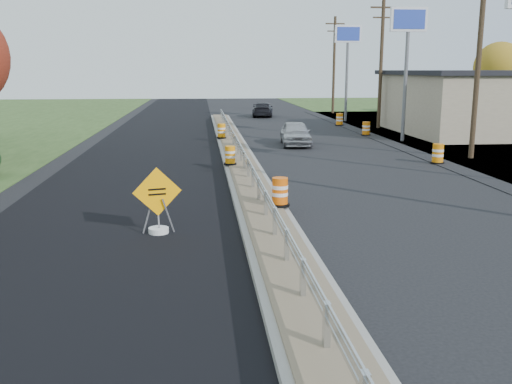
{
  "coord_description": "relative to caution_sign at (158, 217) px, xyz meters",
  "views": [
    {
      "loc": [
        -1.83,
        -17.79,
        4.32
      ],
      "look_at": [
        -0.37,
        -2.91,
        1.1
      ],
      "focal_mm": 40.0,
      "sensor_mm": 36.0,
      "label": 1
    }
  ],
  "objects": [
    {
      "name": "utility_pole_north",
      "position": [
        14.5,
        41.84,
        4.48
      ],
      "size": [
        1.9,
        0.26,
        9.4
      ],
      "color": "#473523",
      "rests_on": "ground"
    },
    {
      "name": "utility_pole_smid",
      "position": [
        14.5,
        11.84,
        4.48
      ],
      "size": [
        1.9,
        0.26,
        9.4
      ],
      "color": "#473523",
      "rests_on": "ground"
    },
    {
      "name": "median",
      "position": [
        3.0,
        10.84,
        -0.35
      ],
      "size": [
        1.6,
        55.0,
        0.23
      ],
      "color": "gray",
      "rests_on": "ground"
    },
    {
      "name": "pylon_sign_mid",
      "position": [
        13.5,
        18.84,
        6.02
      ],
      "size": [
        2.2,
        0.3,
        7.9
      ],
      "color": "slate",
      "rests_on": "ground"
    },
    {
      "name": "tree_far_yellow",
      "position": [
        29.0,
        36.84,
        4.08
      ],
      "size": [
        4.62,
        4.62,
        6.86
      ],
      "color": "#473523",
      "rests_on": "ground"
    },
    {
      "name": "car_dark_far",
      "position": [
        7.03,
        38.5,
        0.2
      ],
      "size": [
        2.43,
        4.74,
        1.32
      ],
      "primitive_type": "imported",
      "rotation": [
        0.0,
        0.0,
        3.01
      ],
      "color": "black",
      "rests_on": "ground"
    },
    {
      "name": "caution_sign",
      "position": [
        0.0,
        0.0,
        0.0
      ],
      "size": [
        1.28,
        0.55,
        1.8
      ],
      "rotation": [
        0.0,
        0.0,
        0.25
      ],
      "color": "white",
      "rests_on": "ground"
    },
    {
      "name": "milled_overlay",
      "position": [
        -1.4,
        12.84,
        -0.45
      ],
      "size": [
        7.2,
        120.0,
        0.01
      ],
      "primitive_type": "cube",
      "color": "black",
      "rests_on": "ground"
    },
    {
      "name": "barrel_shoulder_far",
      "position": [
        12.09,
        29.13,
        0.0
      ],
      "size": [
        0.66,
        0.66,
        0.96
      ],
      "color": "black",
      "rests_on": "ground"
    },
    {
      "name": "pylon_sign_north",
      "position": [
        13.5,
        32.84,
        6.02
      ],
      "size": [
        2.2,
        0.3,
        7.9
      ],
      "color": "slate",
      "rests_on": "ground"
    },
    {
      "name": "car_silver",
      "position": [
        6.68,
        17.73,
        0.24
      ],
      "size": [
        1.96,
        4.21,
        1.4
      ],
      "primitive_type": "imported",
      "rotation": [
        0.0,
        0.0,
        -0.08
      ],
      "color": "#B1B1B6",
      "rests_on": "ground"
    },
    {
      "name": "barrel_median_near",
      "position": [
        3.55,
        1.85,
        0.19
      ],
      "size": [
        0.6,
        0.6,
        0.88
      ],
      "color": "black",
      "rests_on": "median"
    },
    {
      "name": "barrel_median_mid",
      "position": [
        2.45,
        9.78,
        0.16
      ],
      "size": [
        0.56,
        0.56,
        0.82
      ],
      "color": "black",
      "rests_on": "median"
    },
    {
      "name": "barrel_shoulder_mid",
      "position": [
        12.2,
        22.2,
        -0.02
      ],
      "size": [
        0.62,
        0.62,
        0.91
      ],
      "color": "black",
      "rests_on": "ground"
    },
    {
      "name": "barrel_median_far",
      "position": [
        2.45,
        19.66,
        0.19
      ],
      "size": [
        0.6,
        0.6,
        0.88
      ],
      "color": "black",
      "rests_on": "median"
    },
    {
      "name": "barrel_shoulder_near",
      "position": [
        12.2,
        10.47,
        -0.01
      ],
      "size": [
        0.64,
        0.64,
        0.93
      ],
      "color": "black",
      "rests_on": "ground"
    },
    {
      "name": "ground",
      "position": [
        3.0,
        2.84,
        -0.46
      ],
      "size": [
        140.0,
        140.0,
        0.0
      ],
      "primitive_type": "plane",
      "color": "black",
      "rests_on": "ground"
    },
    {
      "name": "guardrail",
      "position": [
        3.0,
        11.84,
        0.27
      ],
      "size": [
        0.1,
        46.15,
        0.72
      ],
      "color": "silver",
      "rests_on": "median"
    },
    {
      "name": "utility_pole_nmid",
      "position": [
        14.5,
        26.84,
        4.48
      ],
      "size": [
        1.9,
        0.26,
        9.4
      ],
      "color": "#473523",
      "rests_on": "ground"
    }
  ]
}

